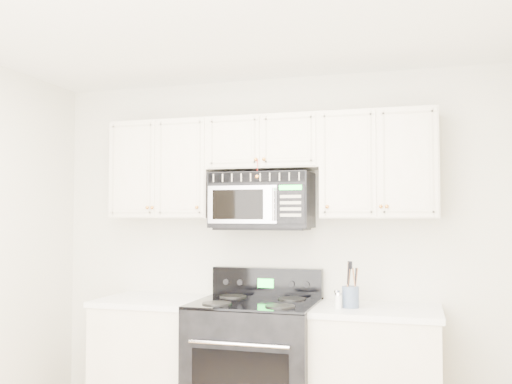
% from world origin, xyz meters
% --- Properties ---
extents(room, '(3.51, 3.51, 2.61)m').
position_xyz_m(room, '(0.00, 0.00, 1.30)').
color(room, olive).
rests_on(room, ground).
extents(base_cabinet_left, '(0.86, 0.65, 0.92)m').
position_xyz_m(base_cabinet_left, '(-0.80, 1.44, 0.43)').
color(base_cabinet_left, silver).
rests_on(base_cabinet_left, ground).
extents(base_cabinet_right, '(0.86, 0.65, 0.92)m').
position_xyz_m(base_cabinet_right, '(0.80, 1.44, 0.43)').
color(base_cabinet_right, silver).
rests_on(base_cabinet_right, ground).
extents(range, '(0.85, 0.77, 1.14)m').
position_xyz_m(range, '(-0.03, 1.39, 0.48)').
color(range, black).
rests_on(range, ground).
extents(upper_cabinets, '(2.44, 0.37, 0.75)m').
position_xyz_m(upper_cabinets, '(-0.00, 1.58, 1.93)').
color(upper_cabinets, silver).
rests_on(upper_cabinets, ground).
extents(microwave, '(0.73, 0.42, 0.41)m').
position_xyz_m(microwave, '(-0.03, 1.56, 1.65)').
color(microwave, black).
rests_on(microwave, ground).
extents(utensil_crock, '(0.11, 0.11, 0.31)m').
position_xyz_m(utensil_crock, '(0.64, 1.39, 1.00)').
color(utensil_crock, '#4E5F74').
rests_on(utensil_crock, base_cabinet_right).
extents(shaker_salt, '(0.04, 0.04, 0.11)m').
position_xyz_m(shaker_salt, '(0.56, 1.32, 0.97)').
color(shaker_salt, white).
rests_on(shaker_salt, base_cabinet_right).
extents(shaker_pepper, '(0.04, 0.04, 0.10)m').
position_xyz_m(shaker_pepper, '(0.54, 1.46, 0.97)').
color(shaker_pepper, white).
rests_on(shaker_pepper, base_cabinet_right).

